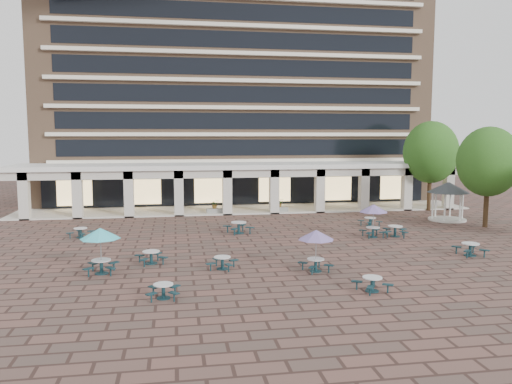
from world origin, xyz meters
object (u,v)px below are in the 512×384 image
planter_left (215,208)px  picnic_table_0 (163,290)px  picnic_table_1 (151,256)px  gazebo (448,192)px  planter_right (280,207)px  picnic_table_2 (372,283)px

planter_left → picnic_table_0: bearing=-100.0°
picnic_table_1 → gazebo: 25.80m
gazebo → planter_right: 14.43m
picnic_table_0 → picnic_table_2: picnic_table_2 is taller
planter_left → planter_right: size_ratio=1.00×
gazebo → planter_right: bearing=153.4°
picnic_table_0 → planter_right: size_ratio=0.99×
picnic_table_0 → planter_right: bearing=69.0°
picnic_table_0 → picnic_table_1: picnic_table_1 is taller
picnic_table_1 → planter_right: 19.96m
picnic_table_1 → planter_left: size_ratio=1.24×
picnic_table_2 → picnic_table_0: bearing=161.9°
gazebo → planter_left: gazebo is taller
picnic_table_1 → planter_right: bearing=40.0°
picnic_table_0 → planter_left: size_ratio=0.99×
picnic_table_0 → planter_left: bearing=82.4°
picnic_table_1 → gazebo: gazebo is taller
picnic_table_2 → gazebo: bearing=36.6°
picnic_table_2 → gazebo: (13.50, 17.02, 1.98)m
gazebo → planter_right: size_ratio=2.26×
picnic_table_1 → planter_right: size_ratio=1.24×
picnic_table_2 → picnic_table_1: bearing=131.8°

